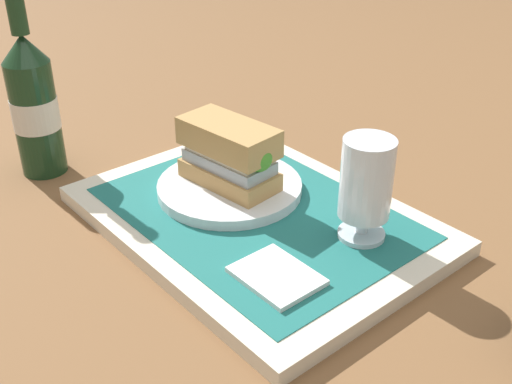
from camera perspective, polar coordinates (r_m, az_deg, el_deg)
The scene contains 8 objects.
ground_plane at distance 0.81m, azimuth -0.00°, elevation -3.06°, with size 3.00×3.00×0.00m, color brown.
tray at distance 0.81m, azimuth -0.00°, elevation -2.46°, with size 0.44×0.32×0.02m, color beige.
placemat at distance 0.80m, azimuth -0.00°, elevation -1.82°, with size 0.38×0.27×0.00m, color #1E6B66.
plate at distance 0.84m, azimuth -2.36°, elevation 0.42°, with size 0.19×0.19×0.01m, color white.
sandwich at distance 0.82m, azimuth -2.27°, elevation 3.40°, with size 0.14×0.08×0.08m.
beer_glass at distance 0.73m, azimuth 9.78°, elevation 0.75°, with size 0.06×0.06×0.12m.
napkin_folded at distance 0.69m, azimuth 1.84°, elevation -7.48°, with size 0.09×0.07×0.01m, color white.
second_bottle at distance 0.95m, azimuth -19.20°, elevation 7.41°, with size 0.07×0.07×0.27m.
Camera 1 is at (0.52, -0.44, 0.44)m, focal length 44.89 mm.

